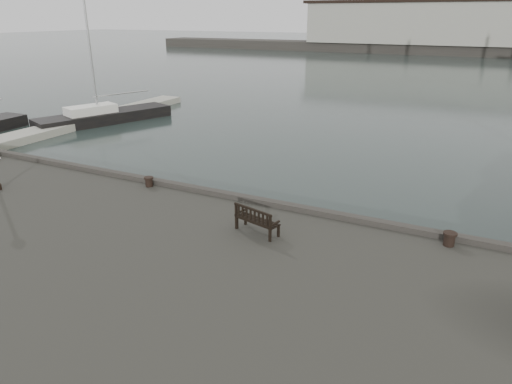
# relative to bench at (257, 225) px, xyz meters

# --- Properties ---
(ground) EXTENTS (400.00, 400.00, 0.00)m
(ground) POSITION_rel_bench_xyz_m (-0.87, 2.24, -1.82)
(ground) COLOR black
(ground) RESTS_ON ground
(pontoon) EXTENTS (2.00, 24.00, 0.50)m
(pontoon) POSITION_rel_bench_xyz_m (-20.87, 12.24, -1.57)
(pontoon) COLOR #9E9D93
(pontoon) RESTS_ON ground
(breakwater) EXTENTS (140.00, 9.50, 12.20)m
(breakwater) POSITION_rel_bench_xyz_m (-5.43, 94.24, 2.48)
(breakwater) COLOR #383530
(breakwater) RESTS_ON ground
(bench) EXTENTS (1.49, 0.83, 0.81)m
(bench) POSITION_rel_bench_xyz_m (0.00, 0.00, 0.00)
(bench) COLOR black
(bench) RESTS_ON quay
(bollard_left) EXTENTS (0.41, 0.41, 0.37)m
(bollard_left) POSITION_rel_bench_xyz_m (-5.38, 1.74, -0.08)
(bollard_left) COLOR black
(bollard_left) RESTS_ON quay
(bollard_right) EXTENTS (0.43, 0.43, 0.40)m
(bollard_right) POSITION_rel_bench_xyz_m (5.17, 1.67, -0.06)
(bollard_right) COLOR black
(bollard_right) RESTS_ON quay
(yacht_c) EXTENTS (5.88, 10.32, 13.55)m
(yacht_c) POSITION_rel_bench_xyz_m (-20.01, 14.64, -1.57)
(yacht_c) COLOR black
(yacht_c) RESTS_ON ground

